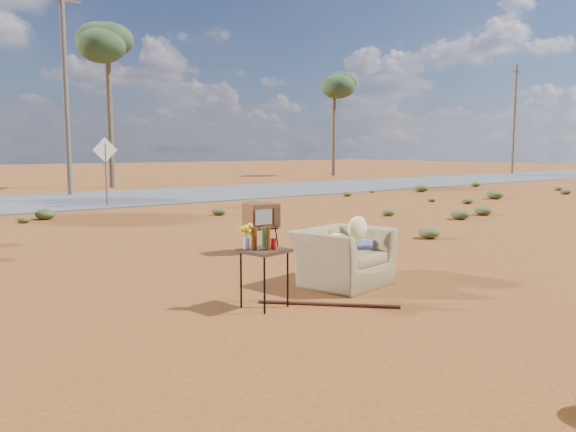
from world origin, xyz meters
TOP-DOWN VIEW (x-y plane):
  - ground at (0.00, 0.00)m, footprint 140.00×140.00m
  - highway at (0.00, 15.00)m, footprint 140.00×7.00m
  - armchair at (0.49, 0.04)m, footprint 1.46×1.11m
  - tv_unit at (0.87, 2.60)m, footprint 0.59×0.50m
  - side_table at (-1.13, -0.24)m, footprint 0.55×0.55m
  - rusty_bar at (-0.47, -0.68)m, footprint 1.18×1.22m
  - road_sign at (1.50, 12.00)m, footprint 0.78×0.06m
  - eucalyptus_center at (5.00, 21.00)m, footprint 3.20×3.20m
  - eucalyptus_right at (22.00, 24.00)m, footprint 3.20×3.20m
  - utility_pole_center at (2.00, 17.50)m, footprint 1.40×0.20m
  - utility_pole_east at (34.00, 17.50)m, footprint 1.40×0.20m
  - scrub_patch at (-0.82, 4.41)m, footprint 17.49×8.07m

SIDE VIEW (x-z plane):
  - ground at x=0.00m, z-range 0.00..0.00m
  - highway at x=0.00m, z-range 0.00..0.04m
  - rusty_bar at x=-0.47m, z-range 0.00..0.04m
  - scrub_patch at x=-0.82m, z-range -0.03..0.30m
  - armchair at x=0.49m, z-range -0.03..0.98m
  - tv_unit at x=0.87m, z-range 0.21..1.08m
  - side_table at x=-1.13m, z-range 0.22..1.19m
  - road_sign at x=1.50m, z-range 0.41..2.60m
  - utility_pole_center at x=2.00m, z-range 0.15..8.15m
  - utility_pole_east at x=34.00m, z-range 0.15..8.15m
  - eucalyptus_right at x=22.00m, z-range 2.39..9.49m
  - eucalyptus_center at x=5.00m, z-range 2.63..10.23m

